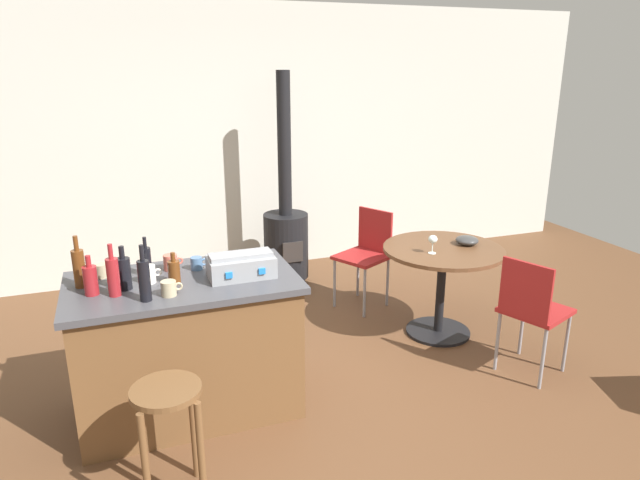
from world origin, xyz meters
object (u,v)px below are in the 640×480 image
(folding_chair_near, at_px, (367,250))
(bottle_5, at_px, (174,271))
(cup_3, at_px, (197,263))
(serving_bowl, at_px, (467,240))
(cup_0, at_px, (169,288))
(bottle_0, at_px, (146,261))
(bottle_2, at_px, (124,273))
(folding_chair_far, at_px, (531,307))
(cup_2, at_px, (102,271))
(wine_glass, at_px, (433,240))
(cup_4, at_px, (149,274))
(bottle_3, at_px, (113,276))
(wood_stove, at_px, (286,233))
(bottle_1, at_px, (144,279))
(dining_table, at_px, (442,269))
(bottle_4, at_px, (91,280))
(kitchen_island, at_px, (188,346))
(wooden_stool, at_px, (168,418))
(cup_1, at_px, (171,262))
(bottle_6, at_px, (79,267))

(folding_chair_near, height_order, bottle_5, bottle_5)
(cup_3, height_order, serving_bowl, cup_3)
(cup_0, bearing_deg, folding_chair_near, 36.07)
(bottle_0, xyz_separation_m, serving_bowl, (2.45, 0.23, -0.21))
(bottle_2, height_order, bottle_5, bottle_2)
(folding_chair_near, height_order, folding_chair_far, same)
(cup_2, bearing_deg, serving_bowl, 3.62)
(wine_glass, bearing_deg, folding_chair_far, -60.42)
(folding_chair_far, height_order, bottle_5, bottle_5)
(cup_4, bearing_deg, bottle_3, -146.06)
(bottle_3, distance_m, cup_4, 0.24)
(wood_stove, height_order, cup_4, wood_stove)
(bottle_2, height_order, serving_bowl, bottle_2)
(bottle_0, xyz_separation_m, bottle_1, (-0.03, -0.39, 0.03))
(bottle_3, distance_m, bottle_5, 0.34)
(wood_stove, relative_size, cup_4, 18.22)
(dining_table, bearing_deg, cup_2, -176.26)
(bottle_2, height_order, wine_glass, bottle_2)
(bottle_4, bearing_deg, bottle_5, 2.27)
(kitchen_island, bearing_deg, cup_2, 154.98)
(dining_table, bearing_deg, bottle_0, -174.29)
(wooden_stool, height_order, bottle_4, bottle_4)
(bottle_3, xyz_separation_m, serving_bowl, (2.65, 0.49, -0.23))
(dining_table, xyz_separation_m, wood_stove, (-0.83, 1.53, -0.05))
(cup_4, bearing_deg, bottle_2, -159.09)
(cup_0, bearing_deg, bottle_3, 159.63)
(cup_2, bearing_deg, folding_chair_near, 22.61)
(bottle_0, height_order, serving_bowl, bottle_0)
(bottle_3, bearing_deg, bottle_0, 53.63)
(serving_bowl, bearing_deg, cup_1, -175.49)
(wine_glass, bearing_deg, serving_bowl, 14.16)
(wooden_stool, bearing_deg, dining_table, 27.00)
(kitchen_island, height_order, bottle_3, bottle_3)
(wooden_stool, relative_size, wine_glass, 4.46)
(bottle_5, bearing_deg, cup_0, -105.12)
(wooden_stool, distance_m, dining_table, 2.52)
(bottle_5, bearing_deg, bottle_4, -177.73)
(bottle_6, bearing_deg, dining_table, 6.20)
(bottle_3, bearing_deg, kitchen_island, 16.48)
(wooden_stool, xyz_separation_m, cup_4, (0.01, 0.79, 0.46))
(bottle_2, bearing_deg, wood_stove, 51.40)
(bottle_2, distance_m, bottle_6, 0.27)
(wood_stove, xyz_separation_m, bottle_6, (-1.78, -1.81, 0.49))
(bottle_4, height_order, serving_bowl, bottle_4)
(wooden_stool, bearing_deg, folding_chair_near, 44.39)
(bottle_4, relative_size, serving_bowl, 1.28)
(bottle_3, distance_m, wine_glass, 2.31)
(kitchen_island, height_order, wine_glass, kitchen_island)
(cup_3, bearing_deg, kitchen_island, -126.47)
(bottle_4, height_order, bottle_6, bottle_6)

